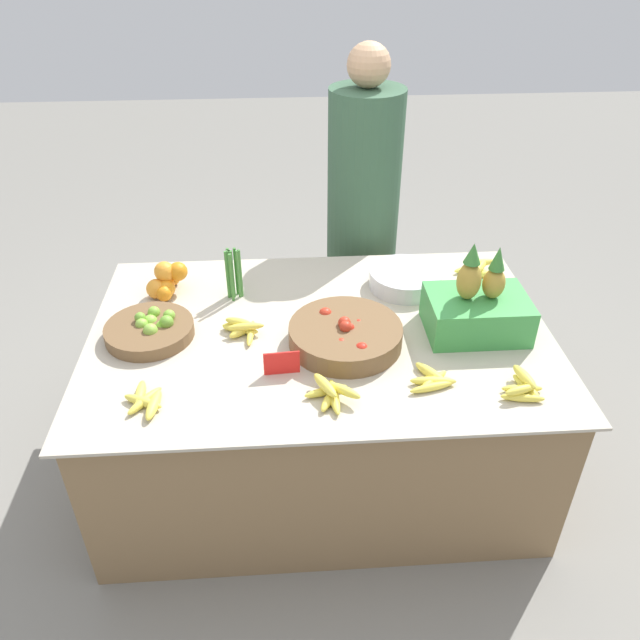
# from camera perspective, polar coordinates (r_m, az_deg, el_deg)

# --- Properties ---
(ground_plane) EXTENTS (12.00, 12.00, 0.00)m
(ground_plane) POSITION_cam_1_polar(r_m,az_deg,el_deg) (2.82, 0.00, -12.41)
(ground_plane) COLOR gray
(market_table) EXTENTS (1.75, 1.17, 0.68)m
(market_table) POSITION_cam_1_polar(r_m,az_deg,el_deg) (2.58, 0.00, -7.19)
(market_table) COLOR olive
(market_table) RESTS_ON ground_plane
(lime_bowl) EXTENTS (0.33, 0.33, 0.09)m
(lime_bowl) POSITION_cam_1_polar(r_m,az_deg,el_deg) (2.41, -15.24, -0.81)
(lime_bowl) COLOR brown
(lime_bowl) RESTS_ON market_table
(tomato_basket) EXTENTS (0.42, 0.42, 0.11)m
(tomato_basket) POSITION_cam_1_polar(r_m,az_deg,el_deg) (2.28, 2.36, -1.37)
(tomato_basket) COLOR brown
(tomato_basket) RESTS_ON market_table
(orange_pile) EXTENTS (0.17, 0.19, 0.14)m
(orange_pile) POSITION_cam_1_polar(r_m,az_deg,el_deg) (2.64, -13.86, 3.50)
(orange_pile) COLOR orange
(orange_pile) RESTS_ON market_table
(metal_bowl) EXTENTS (0.30, 0.30, 0.07)m
(metal_bowl) POSITION_cam_1_polar(r_m,az_deg,el_deg) (2.65, 7.81, 3.74)
(metal_bowl) COLOR silver
(metal_bowl) RESTS_ON market_table
(price_sign) EXTENTS (0.12, 0.01, 0.09)m
(price_sign) POSITION_cam_1_polar(r_m,az_deg,el_deg) (2.14, -3.52, -3.95)
(price_sign) COLOR red
(price_sign) RESTS_ON market_table
(produce_crate) EXTENTS (0.37, 0.27, 0.37)m
(produce_crate) POSITION_cam_1_polar(r_m,az_deg,el_deg) (2.39, 14.16, 1.00)
(produce_crate) COLOR green
(produce_crate) RESTS_ON market_table
(veg_bundle) EXTENTS (0.06, 0.06, 0.21)m
(veg_bundle) POSITION_cam_1_polar(r_m,az_deg,el_deg) (2.54, -7.96, 4.18)
(veg_bundle) COLOR #428438
(veg_bundle) RESTS_ON market_table
(banana_bunch_middle_left) EXTENTS (0.15, 0.16, 0.06)m
(banana_bunch_middle_left) POSITION_cam_1_polar(r_m,az_deg,el_deg) (2.18, 18.11, -5.86)
(banana_bunch_middle_left) COLOR #EFDB4C
(banana_bunch_middle_left) RESTS_ON market_table
(banana_bunch_front_right) EXTENTS (0.14, 0.20, 0.03)m
(banana_bunch_front_right) POSITION_cam_1_polar(r_m,az_deg,el_deg) (2.11, -15.64, -7.09)
(banana_bunch_front_right) COLOR #EFDB4C
(banana_bunch_front_right) RESTS_ON market_table
(banana_bunch_front_center) EXTENTS (0.16, 0.16, 0.06)m
(banana_bunch_front_center) POSITION_cam_1_polar(r_m,az_deg,el_deg) (2.36, -7.12, -0.75)
(banana_bunch_front_center) COLOR #EFDB4C
(banana_bunch_front_center) RESTS_ON market_table
(banana_bunch_front_left) EXTENTS (0.20, 0.15, 0.06)m
(banana_bunch_front_left) POSITION_cam_1_polar(r_m,az_deg,el_deg) (2.81, 14.29, 4.58)
(banana_bunch_front_left) COLOR #EFDB4C
(banana_bunch_front_left) RESTS_ON market_table
(banana_bunch_back_center) EXTENTS (0.17, 0.17, 0.03)m
(banana_bunch_back_center) POSITION_cam_1_polar(r_m,az_deg,el_deg) (2.15, 10.23, -5.41)
(banana_bunch_back_center) COLOR #EFDB4C
(banana_bunch_back_center) RESTS_ON market_table
(banana_bunch_middle_right) EXTENTS (0.19, 0.18, 0.06)m
(banana_bunch_middle_right) POSITION_cam_1_polar(r_m,az_deg,el_deg) (2.05, 1.07, -6.69)
(banana_bunch_middle_right) COLOR #EFDB4C
(banana_bunch_middle_right) RESTS_ON market_table
(vendor_person) EXTENTS (0.35, 0.35, 1.55)m
(vendor_person) POSITION_cam_1_polar(r_m,az_deg,el_deg) (3.11, 3.88, 8.71)
(vendor_person) COLOR #385B42
(vendor_person) RESTS_ON ground_plane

